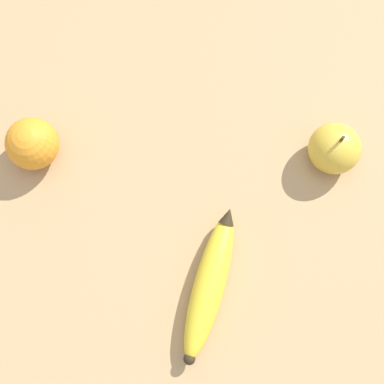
# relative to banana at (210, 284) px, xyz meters

# --- Properties ---
(ground_plane) EXTENTS (3.00, 3.00, 0.00)m
(ground_plane) POSITION_rel_banana_xyz_m (-0.09, 0.07, -0.02)
(ground_plane) COLOR tan
(banana) EXTENTS (0.11, 0.21, 0.04)m
(banana) POSITION_rel_banana_xyz_m (0.00, 0.00, 0.00)
(banana) COLOR yellow
(banana) RESTS_ON ground_plane
(orange) EXTENTS (0.07, 0.07, 0.07)m
(orange) POSITION_rel_banana_xyz_m (-0.31, 0.00, 0.02)
(orange) COLOR orange
(orange) RESTS_ON ground_plane
(apple) EXTENTS (0.07, 0.07, 0.08)m
(apple) POSITION_rel_banana_xyz_m (0.02, 0.26, 0.01)
(apple) COLOR gold
(apple) RESTS_ON ground_plane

